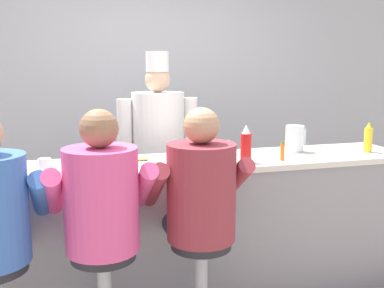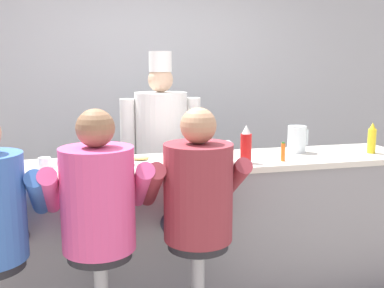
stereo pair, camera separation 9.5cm
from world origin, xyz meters
TOP-DOWN VIEW (x-y plane):
  - wall_back at (0.00, 1.93)m, footprint 10.00×0.06m
  - diner_counter at (0.00, 0.31)m, footprint 3.15×0.62m
  - ketchup_bottle_red at (0.29, 0.15)m, footprint 0.07×0.07m
  - mustard_bottle_yellow at (1.32, 0.24)m, footprint 0.06×0.06m
  - hot_sauce_bottle_orange at (0.55, 0.14)m, footprint 0.03×0.03m
  - water_pitcher_clear at (0.79, 0.41)m, footprint 0.16×0.14m
  - breakfast_plate at (-0.39, 0.33)m, footprint 0.23×0.23m
  - cereal_bowl at (-1.23, 0.14)m, footprint 0.14×0.14m
  - coffee_mug_white at (-1.00, 0.21)m, footprint 0.12×0.08m
  - coffee_mug_tan at (-0.23, 0.07)m, footprint 0.15×0.10m
  - cup_stack_steel at (0.05, 0.32)m, footprint 0.10×0.10m
  - napkin_dispenser_chrome at (0.13, 0.20)m, footprint 0.12×0.07m
  - diner_seated_pink at (-0.71, -0.22)m, footprint 0.60×0.59m
  - diner_seated_maroon at (-0.15, -0.22)m, footprint 0.59×0.59m
  - cook_in_whites_near at (-0.12, 1.08)m, footprint 0.68×0.44m

SIDE VIEW (x-z plane):
  - diner_counter at x=0.00m, z-range 0.00..0.99m
  - diner_seated_maroon at x=-0.15m, z-range 0.17..1.58m
  - diner_seated_pink at x=-0.71m, z-range 0.17..1.59m
  - cook_in_whites_near at x=-0.12m, z-range 0.09..1.84m
  - breakfast_plate at x=-0.39m, z-range 0.98..1.03m
  - cereal_bowl at x=-1.23m, z-range 0.99..1.05m
  - coffee_mug_white at x=-1.00m, z-range 0.99..1.08m
  - coffee_mug_tan at x=-0.23m, z-range 0.99..1.09m
  - hot_sauce_bottle_orange at x=0.55m, z-range 0.99..1.12m
  - napkin_dispenser_chrome at x=0.13m, z-range 0.99..1.13m
  - water_pitcher_clear at x=0.79m, z-range 0.99..1.19m
  - mustard_bottle_yellow at x=1.32m, z-range 0.98..1.21m
  - ketchup_bottle_red at x=0.29m, z-range 0.98..1.24m
  - cup_stack_steel at x=0.05m, z-range 0.99..1.29m
  - wall_back at x=0.00m, z-range 0.00..2.70m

